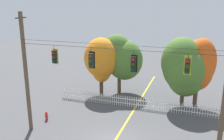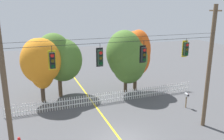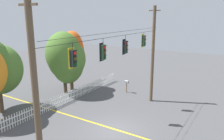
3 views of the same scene
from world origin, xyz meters
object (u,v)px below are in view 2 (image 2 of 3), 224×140
Objects in this scene: traffic_signal_northbound_secondary at (100,58)px; traffic_signal_northbound_primary at (186,49)px; traffic_signal_eastbound_side at (52,60)px; autumn_maple_near_fence at (40,61)px; traffic_signal_westbound_side at (143,54)px; autumn_oak_far_east at (127,58)px; autumn_maple_far_west at (137,52)px; autumn_maple_mid at (59,58)px; roadside_mailbox at (187,96)px.

traffic_signal_northbound_primary is at bearing -0.00° from traffic_signal_northbound_secondary.
autumn_maple_near_fence is (-0.15, 9.40, -2.08)m from traffic_signal_eastbound_side.
traffic_signal_northbound_primary is at bearing 0.00° from traffic_signal_westbound_side.
autumn_oak_far_east is 1.51m from autumn_maple_far_west.
traffic_signal_eastbound_side is 0.20× the size of autumn_oak_far_east.
autumn_oak_far_east is at bearing -14.55° from autumn_maple_mid.
traffic_signal_eastbound_side is 0.95× the size of traffic_signal_northbound_secondary.
autumn_oak_far_east is (-0.54, 8.70, -2.35)m from traffic_signal_northbound_primary.
autumn_maple_mid is at bearing 145.28° from roadside_mailbox.
autumn_maple_mid is at bearing 96.01° from traffic_signal_northbound_secondary.
traffic_signal_northbound_primary is 13.33m from autumn_maple_near_fence.
traffic_signal_northbound_primary is 0.20× the size of autumn_maple_far_west.
traffic_signal_westbound_side is (5.77, 0.00, -0.06)m from traffic_signal_eastbound_side.
traffic_signal_eastbound_side reaches higher than autumn_maple_far_west.
autumn_oak_far_east is at bearing 72.44° from traffic_signal_westbound_side.
autumn_maple_near_fence is at bearing -150.24° from autumn_maple_mid.
traffic_signal_westbound_side is 0.23× the size of autumn_maple_near_fence.
traffic_signal_northbound_secondary is at bearing 180.00° from traffic_signal_northbound_primary.
traffic_signal_northbound_secondary is 11.72m from autumn_maple_far_west.
traffic_signal_eastbound_side is at bearing -165.03° from roadside_mailbox.
traffic_signal_westbound_side is 10.21m from autumn_maple_far_west.
traffic_signal_eastbound_side is 2.83m from traffic_signal_northbound_secondary.
roadside_mailbox is at bearing 14.97° from traffic_signal_eastbound_side.
traffic_signal_eastbound_side is at bearing -179.99° from traffic_signal_northbound_secondary.
traffic_signal_northbound_primary reaches higher than roadside_mailbox.
autumn_maple_mid is at bearing 29.76° from autumn_maple_near_fence.
autumn_oak_far_east is at bearing 45.59° from traffic_signal_eastbound_side.
autumn_maple_mid is at bearing 125.01° from traffic_signal_northbound_primary.
autumn_maple_mid is 4.64× the size of roadside_mailbox.
traffic_signal_northbound_secondary is 0.23× the size of autumn_maple_near_fence.
traffic_signal_northbound_secondary is 10.73m from autumn_maple_mid.
traffic_signal_northbound_primary is (3.29, 0.00, 0.15)m from traffic_signal_westbound_side.
autumn_oak_far_east reaches higher than autumn_maple_far_west.
traffic_signal_eastbound_side is 13.62m from autumn_maple_far_west.
autumn_oak_far_east is (5.70, 8.70, -2.21)m from traffic_signal_northbound_secondary.
traffic_signal_westbound_side is 0.22× the size of autumn_oak_far_east.
traffic_signal_eastbound_side is at bearing -99.38° from autumn_maple_mid.
traffic_signal_westbound_side is at bearing -153.00° from roadside_mailbox.
traffic_signal_westbound_side reaches higher than autumn_maple_near_fence.
roadside_mailbox is (3.62, -5.46, -2.76)m from autumn_oak_far_east.
traffic_signal_westbound_side is at bearing 0.00° from traffic_signal_eastbound_side.
traffic_signal_westbound_side is 0.22× the size of autumn_maple_far_west.
traffic_signal_northbound_primary is at bearing -133.52° from roadside_mailbox.
autumn_maple_mid is 13.00m from roadside_mailbox.
traffic_signal_northbound_secondary is (2.83, 0.00, -0.05)m from traffic_signal_eastbound_side.
autumn_maple_far_west is (7.07, 9.17, -1.78)m from traffic_signal_northbound_secondary.
traffic_signal_northbound_primary is at bearing -45.58° from autumn_maple_near_fence.
autumn_maple_near_fence is (-2.98, 9.40, -2.03)m from traffic_signal_northbound_secondary.
autumn_maple_near_fence is (-9.21, 9.40, -2.16)m from traffic_signal_northbound_primary.
traffic_signal_westbound_side is at bearing -57.80° from autumn_maple_near_fence.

